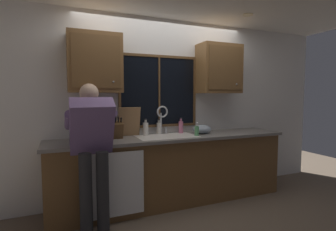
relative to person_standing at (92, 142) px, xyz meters
name	(u,v)px	position (x,y,z in m)	size (l,w,h in m)	color
back_wall	(163,108)	(1.10, 0.70, 0.30)	(5.59, 0.12, 2.55)	silver
ceiling_downlight_right	(248,15)	(2.05, 0.04, 1.57)	(0.14, 0.14, 0.01)	#FFEAB2
window_glass	(159,91)	(1.00, 0.63, 0.55)	(1.10, 0.02, 0.95)	black
window_frame_top	(159,56)	(1.00, 0.62, 1.04)	(1.17, 0.02, 0.04)	brown
window_frame_bottom	(159,126)	(1.00, 0.62, 0.06)	(1.17, 0.02, 0.04)	brown
window_frame_left	(120,91)	(0.43, 0.62, 0.55)	(0.04, 0.02, 0.95)	brown
window_frame_right	(194,91)	(1.57, 0.62, 0.55)	(0.04, 0.02, 0.95)	brown
window_mullion_center	(159,91)	(1.00, 0.62, 0.55)	(0.02, 0.02, 0.95)	brown
lower_cabinet_run	(173,170)	(1.10, 0.35, -0.53)	(3.19, 0.58, 0.88)	brown
countertop	(174,137)	(1.10, 0.33, -0.07)	(3.25, 0.62, 0.04)	slate
dishwasher_front	(118,184)	(0.28, 0.03, -0.52)	(0.60, 0.02, 0.74)	white
upper_cabinet_left	(95,63)	(0.10, 0.47, 0.89)	(0.64, 0.36, 0.72)	brown
upper_cabinet_right	(219,69)	(1.90, 0.47, 0.89)	(0.64, 0.36, 0.72)	brown
sink	(167,143)	(1.00, 0.34, -0.15)	(0.80, 0.46, 0.21)	white
faucet	(162,116)	(1.01, 0.52, 0.20)	(0.18, 0.09, 0.40)	silver
person_standing	(92,142)	(0.00, 0.00, 0.00)	(0.53, 0.67, 1.60)	#262628
knife_block	(118,130)	(0.36, 0.40, 0.05)	(0.12, 0.18, 0.32)	brown
cutting_board	(129,122)	(0.54, 0.55, 0.14)	(0.30, 0.02, 0.40)	#997047
mixing_bowl	(202,129)	(1.57, 0.38, 0.01)	(0.26, 0.26, 0.13)	#8C99A8
soap_dispenser	(197,131)	(1.40, 0.23, 0.02)	(0.06, 0.07, 0.19)	#59A566
bottle_green_glass	(146,129)	(0.76, 0.50, 0.04)	(0.07, 0.07, 0.23)	silver
bottle_tall_clear	(181,127)	(1.30, 0.53, 0.04)	(0.07, 0.07, 0.22)	pink
bottle_amber_small	(159,128)	(0.97, 0.57, 0.03)	(0.06, 0.06, 0.21)	silver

